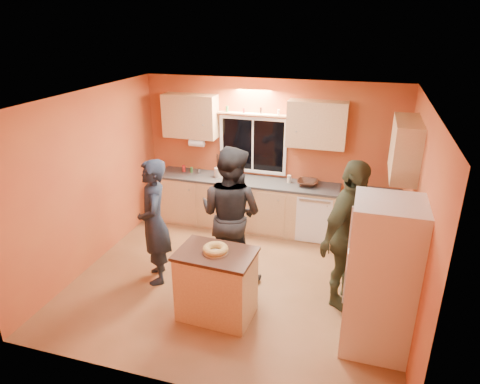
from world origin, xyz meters
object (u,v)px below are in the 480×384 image
(refrigerator, at_px, (381,278))
(person_center, at_px, (231,214))
(person_left, at_px, (154,222))
(person_right, at_px, (349,236))
(island, at_px, (216,284))

(refrigerator, bearing_deg, person_center, 155.59)
(person_left, height_order, person_right, person_right)
(refrigerator, relative_size, person_left, 1.00)
(refrigerator, height_order, person_left, same)
(island, relative_size, person_right, 0.49)
(person_right, bearing_deg, person_center, 109.49)
(person_center, bearing_deg, refrigerator, 169.47)
(person_center, bearing_deg, person_right, -173.31)
(person_center, height_order, person_right, person_right)
(refrigerator, xyz_separation_m, island, (-1.90, -0.01, -0.44))
(island, height_order, person_left, person_left)
(island, height_order, person_center, person_center)
(island, xyz_separation_m, person_center, (-0.10, 0.92, 0.52))
(person_left, relative_size, person_right, 0.91)
(island, bearing_deg, person_right, 28.86)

